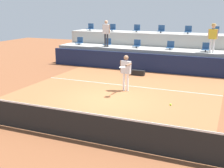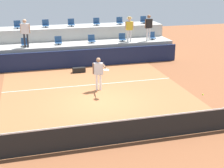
# 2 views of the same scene
# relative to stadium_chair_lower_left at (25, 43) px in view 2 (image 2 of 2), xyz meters

# --- Properties ---
(ground_plane) EXTENTS (40.00, 40.00, 0.00)m
(ground_plane) POSITION_rel_stadium_chair_lower_left_xyz_m (3.19, -7.23, -1.46)
(ground_plane) COLOR brown
(court_inner_paint) EXTENTS (9.00, 10.00, 0.01)m
(court_inner_paint) POSITION_rel_stadium_chair_lower_left_xyz_m (3.19, -6.23, -1.46)
(court_inner_paint) COLOR #A36038
(court_inner_paint) RESTS_ON ground_plane
(court_service_line) EXTENTS (9.00, 0.06, 0.00)m
(court_service_line) POSITION_rel_stadium_chair_lower_left_xyz_m (3.19, -4.83, -1.46)
(court_service_line) COLOR silver
(court_service_line) RESTS_ON ground_plane
(tennis_net) EXTENTS (10.48, 0.08, 1.07)m
(tennis_net) POSITION_rel_stadium_chair_lower_left_xyz_m (3.19, -11.23, -0.97)
(tennis_net) COLOR black
(tennis_net) RESTS_ON ground_plane
(sponsor_backboard) EXTENTS (13.00, 0.16, 1.10)m
(sponsor_backboard) POSITION_rel_stadium_chair_lower_left_xyz_m (3.19, -1.23, -0.91)
(sponsor_backboard) COLOR #141E42
(sponsor_backboard) RESTS_ON ground_plane
(seating_tier_lower) EXTENTS (13.00, 1.80, 1.25)m
(seating_tier_lower) POSITION_rel_stadium_chair_lower_left_xyz_m (3.19, 0.07, -0.84)
(seating_tier_lower) COLOR #ADAAA3
(seating_tier_lower) RESTS_ON ground_plane
(seating_tier_upper) EXTENTS (13.00, 1.80, 2.10)m
(seating_tier_upper) POSITION_rel_stadium_chair_lower_left_xyz_m (3.19, 1.87, -0.41)
(seating_tier_upper) COLOR #ADAAA3
(seating_tier_upper) RESTS_ON ground_plane
(stadium_chair_lower_left) EXTENTS (0.44, 0.40, 0.52)m
(stadium_chair_lower_left) POSITION_rel_stadium_chair_lower_left_xyz_m (0.00, 0.00, 0.00)
(stadium_chair_lower_left) COLOR #2D2D33
(stadium_chair_lower_left) RESTS_ON seating_tier_lower
(stadium_chair_lower_mid_left) EXTENTS (0.44, 0.40, 0.52)m
(stadium_chair_lower_mid_left) POSITION_rel_stadium_chair_lower_left_xyz_m (2.08, 0.00, 0.00)
(stadium_chair_lower_mid_left) COLOR #2D2D33
(stadium_chair_lower_mid_left) RESTS_ON seating_tier_lower
(stadium_chair_lower_mid_right) EXTENTS (0.44, 0.40, 0.52)m
(stadium_chair_lower_mid_right) POSITION_rel_stadium_chair_lower_left_xyz_m (4.26, 0.00, 0.00)
(stadium_chair_lower_mid_right) COLOR #2D2D33
(stadium_chair_lower_mid_right) RESTS_ON seating_tier_lower
(stadium_chair_lower_right) EXTENTS (0.44, 0.40, 0.52)m
(stadium_chair_lower_right) POSITION_rel_stadium_chair_lower_left_xyz_m (6.37, 0.00, 0.00)
(stadium_chair_lower_right) COLOR #2D2D33
(stadium_chair_lower_right) RESTS_ON seating_tier_lower
(stadium_chair_lower_far_right) EXTENTS (0.44, 0.40, 0.52)m
(stadium_chair_lower_far_right) POSITION_rel_stadium_chair_lower_left_xyz_m (8.52, 0.00, 0.00)
(stadium_chair_lower_far_right) COLOR #2D2D33
(stadium_chair_lower_far_right) RESTS_ON seating_tier_lower
(stadium_chair_upper_left) EXTENTS (0.44, 0.40, 0.52)m
(stadium_chair_upper_left) POSITION_rel_stadium_chair_lower_left_xyz_m (-0.40, 1.80, 0.85)
(stadium_chair_upper_left) COLOR #2D2D33
(stadium_chair_upper_left) RESTS_ON seating_tier_upper
(stadium_chair_upper_mid_left) EXTENTS (0.44, 0.40, 0.52)m
(stadium_chair_upper_mid_left) POSITION_rel_stadium_chair_lower_left_xyz_m (1.46, 1.80, 0.85)
(stadium_chair_upper_mid_left) COLOR #2D2D33
(stadium_chair_upper_mid_left) RESTS_ON seating_tier_upper
(stadium_chair_upper_center) EXTENTS (0.44, 0.40, 0.52)m
(stadium_chair_upper_center) POSITION_rel_stadium_chair_lower_left_xyz_m (3.21, 1.80, 0.85)
(stadium_chair_upper_center) COLOR #2D2D33
(stadium_chair_upper_center) RESTS_ON seating_tier_upper
(stadium_chair_upper_mid_right) EXTENTS (0.44, 0.40, 0.52)m
(stadium_chair_upper_mid_right) POSITION_rel_stadium_chair_lower_left_xyz_m (5.01, 1.80, 0.85)
(stadium_chair_upper_mid_right) COLOR #2D2D33
(stadium_chair_upper_mid_right) RESTS_ON seating_tier_upper
(stadium_chair_upper_right) EXTENTS (0.44, 0.40, 0.52)m
(stadium_chair_upper_right) POSITION_rel_stadium_chair_lower_left_xyz_m (6.71, 1.80, 0.85)
(stadium_chair_upper_right) COLOR #2D2D33
(stadium_chair_upper_right) RESTS_ON seating_tier_upper
(stadium_chair_upper_far_right) EXTENTS (0.44, 0.40, 0.52)m
(stadium_chair_upper_far_right) POSITION_rel_stadium_chair_lower_left_xyz_m (8.54, 1.80, 0.85)
(stadium_chair_upper_far_right) COLOR #2D2D33
(stadium_chair_upper_far_right) RESTS_ON seating_tier_upper
(tennis_player) EXTENTS (0.61, 1.22, 1.68)m
(tennis_player) POSITION_rel_stadium_chair_lower_left_xyz_m (3.43, -5.73, -0.44)
(tennis_player) COLOR white
(tennis_player) RESTS_ON ground_plane
(spectator_in_white) EXTENTS (0.60, 0.28, 1.73)m
(spectator_in_white) POSITION_rel_stadium_chair_lower_left_xyz_m (0.09, -0.38, 0.83)
(spectator_in_white) COLOR #2D2D33
(spectator_in_white) RESTS_ON seating_tier_lower
(spectator_with_hat) EXTENTS (0.57, 0.44, 1.66)m
(spectator_with_hat) POSITION_rel_stadium_chair_lower_left_xyz_m (6.73, -0.38, 0.79)
(spectator_with_hat) COLOR white
(spectator_with_hat) RESTS_ON seating_tier_lower
(spectator_leaning_on_rail) EXTENTS (0.61, 0.28, 1.75)m
(spectator_leaning_on_rail) POSITION_rel_stadium_chair_lower_left_xyz_m (8.08, -0.38, 0.85)
(spectator_leaning_on_rail) COLOR white
(spectator_leaning_on_rail) RESTS_ON seating_tier_lower
(tennis_ball) EXTENTS (0.07, 0.07, 0.07)m
(tennis_ball) POSITION_rel_stadium_chair_lower_left_xyz_m (6.47, -10.41, -0.28)
(tennis_ball) COLOR #CCE033
(equipment_bag) EXTENTS (0.76, 0.28, 0.30)m
(equipment_bag) POSITION_rel_stadium_chair_lower_left_xyz_m (2.97, -2.41, -1.31)
(equipment_bag) COLOR black
(equipment_bag) RESTS_ON ground_plane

